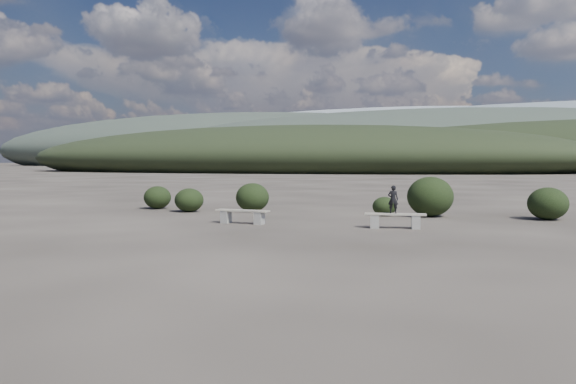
% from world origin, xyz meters
% --- Properties ---
extents(ground, '(1200.00, 1200.00, 0.00)m').
position_xyz_m(ground, '(0.00, 0.00, 0.00)').
color(ground, '#2A2520').
rests_on(ground, ground).
extents(bench_left, '(1.78, 0.52, 0.44)m').
position_xyz_m(bench_left, '(-1.76, 4.76, 0.27)').
color(bench_left, gray).
rests_on(bench_left, ground).
extents(bench_right, '(1.81, 0.57, 0.44)m').
position_xyz_m(bench_right, '(3.01, 4.83, 0.27)').
color(bench_right, gray).
rests_on(bench_right, ground).
extents(seated_person, '(0.31, 0.22, 0.83)m').
position_xyz_m(seated_person, '(2.94, 4.83, 0.86)').
color(seated_person, black).
rests_on(seated_person, bench_right).
extents(shrub_a, '(1.13, 1.13, 0.92)m').
position_xyz_m(shrub_a, '(-5.25, 8.08, 0.46)').
color(shrub_a, black).
rests_on(shrub_a, ground).
extents(shrub_b, '(1.31, 1.31, 1.12)m').
position_xyz_m(shrub_b, '(-2.92, 8.88, 0.56)').
color(shrub_b, black).
rests_on(shrub_b, ground).
extents(shrub_c, '(0.87, 0.87, 0.69)m').
position_xyz_m(shrub_c, '(2.26, 8.59, 0.35)').
color(shrub_c, black).
rests_on(shrub_c, ground).
extents(shrub_d, '(1.63, 1.63, 1.43)m').
position_xyz_m(shrub_d, '(3.86, 8.81, 0.71)').
color(shrub_d, black).
rests_on(shrub_d, ground).
extents(shrub_e, '(1.32, 1.32, 1.10)m').
position_xyz_m(shrub_e, '(7.71, 8.76, 0.55)').
color(shrub_e, black).
rests_on(shrub_e, ground).
extents(shrub_f, '(1.12, 1.12, 0.94)m').
position_xyz_m(shrub_f, '(-7.18, 9.04, 0.47)').
color(shrub_f, black).
rests_on(shrub_f, ground).
extents(mountain_ridges, '(500.00, 400.00, 56.00)m').
position_xyz_m(mountain_ridges, '(-7.48, 339.06, 10.84)').
color(mountain_ridges, black).
rests_on(mountain_ridges, ground).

